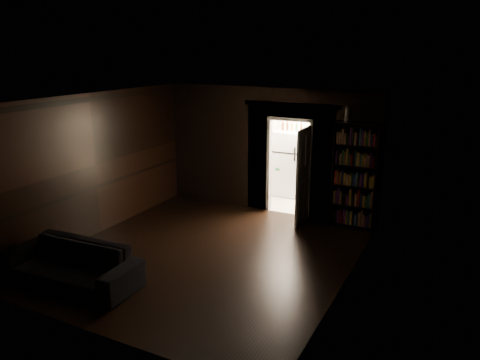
# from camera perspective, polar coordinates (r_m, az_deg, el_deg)

# --- Properties ---
(ground) EXTENTS (5.50, 5.50, 0.00)m
(ground) POSITION_cam_1_polar(r_m,az_deg,el_deg) (8.60, -4.13, -9.07)
(ground) COLOR black
(ground) RESTS_ON ground
(room_walls) EXTENTS (5.02, 5.61, 2.84)m
(room_walls) POSITION_cam_1_polar(r_m,az_deg,el_deg) (8.95, -0.87, 3.35)
(room_walls) COLOR black
(room_walls) RESTS_ON ground
(kitchen_alcove) EXTENTS (2.20, 1.80, 2.60)m
(kitchen_alcove) POSITION_cam_1_polar(r_m,az_deg,el_deg) (11.38, 8.02, 3.44)
(kitchen_alcove) COLOR beige
(kitchen_alcove) RESTS_ON ground
(sofa) EXTENTS (2.27, 1.06, 0.86)m
(sofa) POSITION_cam_1_polar(r_m,az_deg,el_deg) (7.89, -19.95, -8.97)
(sofa) COLOR black
(sofa) RESTS_ON ground
(bookshelf) EXTENTS (0.95, 0.51, 2.20)m
(bookshelf) POSITION_cam_1_polar(r_m,az_deg,el_deg) (9.81, 13.83, 0.49)
(bookshelf) COLOR black
(bookshelf) RESTS_ON ground
(refrigerator) EXTENTS (0.94, 0.90, 1.65)m
(refrigerator) POSITION_cam_1_polar(r_m,az_deg,el_deg) (11.85, 6.00, 2.09)
(refrigerator) COLOR white
(refrigerator) RESTS_ON ground
(door) EXTENTS (0.09, 0.85, 2.05)m
(door) POSITION_cam_1_polar(r_m,az_deg,el_deg) (9.83, 7.68, 0.39)
(door) COLOR white
(door) RESTS_ON ground
(figurine) EXTENTS (0.12, 0.12, 0.31)m
(figurine) POSITION_cam_1_polar(r_m,az_deg,el_deg) (9.63, 12.88, 7.91)
(figurine) COLOR white
(figurine) RESTS_ON bookshelf
(bottles) EXTENTS (0.64, 0.22, 0.26)m
(bottles) POSITION_cam_1_polar(r_m,az_deg,el_deg) (11.60, 6.36, 6.60)
(bottles) COLOR black
(bottles) RESTS_ON refrigerator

